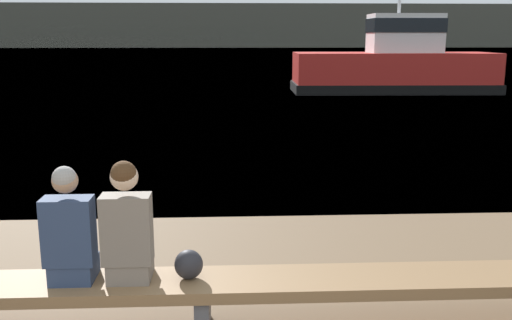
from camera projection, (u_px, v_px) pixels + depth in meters
The scene contains 7 objects.
water_surface at pixel (225, 48), 124.90m from camera, with size 240.00×240.00×0.00m, color #5684A3.
far_shoreline at pixel (225, 26), 128.14m from camera, with size 600.00×12.00×9.36m, color #4C4C42.
bench_main at pixel (202, 288), 4.72m from camera, with size 7.33×0.56×0.46m.
person_left at pixel (69, 232), 4.56m from camera, with size 0.40×0.37×0.98m.
person_right at pixel (127, 227), 4.58m from camera, with size 0.40×0.38×1.01m.
shopping_bag at pixel (189, 264), 4.69m from camera, with size 0.24×0.21×0.25m.
tugboat_red at pixel (395, 67), 25.09m from camera, with size 8.89×3.34×6.62m.
Camera 1 is at (0.39, -1.73, 2.42)m, focal length 40.00 mm.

